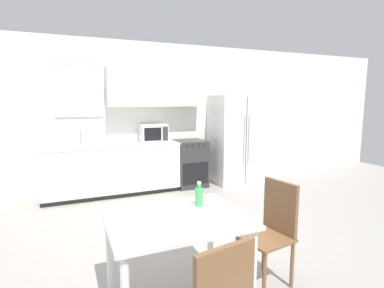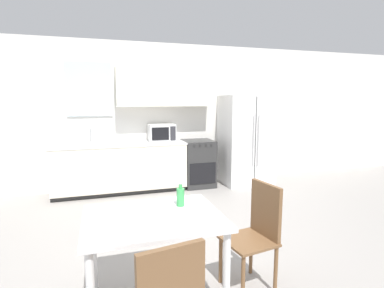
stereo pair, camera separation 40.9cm
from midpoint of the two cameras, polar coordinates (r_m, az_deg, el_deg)
ground_plane at (r=3.76m, az=0.88°, el=-17.61°), size 12.00×12.00×0.00m
wall_back at (r=5.69m, az=-6.15°, el=6.27°), size 12.00×0.38×2.70m
kitchen_counter at (r=5.45m, az=-11.33°, el=-4.51°), size 2.32×0.61×0.89m
oven_range at (r=5.76m, az=3.15°, el=-3.70°), size 0.58×0.61×0.89m
refrigerator at (r=6.03m, az=12.18°, el=0.79°), size 0.95×0.79×1.74m
kitchen_sink at (r=5.35m, az=-16.60°, el=0.01°), size 0.69×0.45×0.28m
microwave at (r=5.56m, az=-3.70°, el=2.16°), size 0.48×0.35×0.32m
coffee_mug at (r=5.19m, az=-8.75°, el=0.40°), size 0.11×0.08×0.10m
dining_table at (r=2.45m, az=-2.42°, el=-15.98°), size 1.07×0.83×0.74m
dining_chair_side at (r=2.82m, az=16.60°, el=-15.17°), size 0.46×0.46×0.93m
drink_bottle at (r=2.60m, az=2.36°, el=-9.96°), size 0.07×0.07×0.21m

